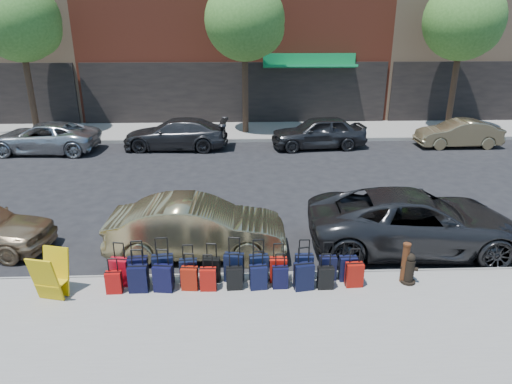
{
  "coord_description": "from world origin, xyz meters",
  "views": [
    {
      "loc": [
        0.16,
        -13.47,
        5.5
      ],
      "look_at": [
        0.61,
        -1.5,
        0.99
      ],
      "focal_mm": 32.0,
      "sensor_mm": 36.0,
      "label": 1
    }
  ],
  "objects_px": {
    "suitcase_front_5": "(234,267)",
    "car_far_0": "(44,138)",
    "tree_right": "(466,22)",
    "car_far_1": "(176,134)",
    "tree_center": "(248,22)",
    "display_rack": "(51,276)",
    "car_near_1": "(197,228)",
    "car_far_2": "(318,132)",
    "bollard": "(405,262)",
    "tree_left": "(22,22)",
    "car_far_3": "(458,133)",
    "car_near_2": "(415,221)",
    "fire_hydrant": "(409,269)"
  },
  "relations": [
    {
      "from": "suitcase_front_5",
      "to": "display_rack",
      "type": "distance_m",
      "value": 3.75
    },
    {
      "from": "suitcase_front_5",
      "to": "car_far_3",
      "type": "bearing_deg",
      "value": 58.2
    },
    {
      "from": "bollard",
      "to": "display_rack",
      "type": "xyz_separation_m",
      "value": [
        -7.39,
        -0.33,
        0.03
      ]
    },
    {
      "from": "car_far_1",
      "to": "car_far_3",
      "type": "height_order",
      "value": "car_far_1"
    },
    {
      "from": "tree_right",
      "to": "fire_hydrant",
      "type": "distance_m",
      "value": 16.99
    },
    {
      "from": "suitcase_front_5",
      "to": "fire_hydrant",
      "type": "distance_m",
      "value": 3.79
    },
    {
      "from": "tree_right",
      "to": "suitcase_front_5",
      "type": "distance_m",
      "value": 18.75
    },
    {
      "from": "tree_right",
      "to": "bollard",
      "type": "bearing_deg",
      "value": -117.27
    },
    {
      "from": "fire_hydrant",
      "to": "car_near_1",
      "type": "distance_m",
      "value": 5.02
    },
    {
      "from": "car_near_2",
      "to": "car_far_0",
      "type": "relative_size",
      "value": 1.14
    },
    {
      "from": "car_far_0",
      "to": "car_far_2",
      "type": "height_order",
      "value": "car_far_2"
    },
    {
      "from": "car_near_1",
      "to": "car_near_2",
      "type": "relative_size",
      "value": 0.81
    },
    {
      "from": "suitcase_front_5",
      "to": "car_far_0",
      "type": "xyz_separation_m",
      "value": [
        -8.48,
        11.29,
        0.19
      ]
    },
    {
      "from": "car_near_1",
      "to": "tree_right",
      "type": "bearing_deg",
      "value": -42.05
    },
    {
      "from": "car_far_2",
      "to": "tree_left",
      "type": "bearing_deg",
      "value": -106.83
    },
    {
      "from": "car_far_2",
      "to": "tree_right",
      "type": "bearing_deg",
      "value": 104.55
    },
    {
      "from": "car_far_3",
      "to": "suitcase_front_5",
      "type": "bearing_deg",
      "value": -42.54
    },
    {
      "from": "display_rack",
      "to": "car_near_1",
      "type": "distance_m",
      "value": 3.46
    },
    {
      "from": "tree_right",
      "to": "car_far_3",
      "type": "xyz_separation_m",
      "value": [
        -0.87,
        -2.75,
        -4.79
      ]
    },
    {
      "from": "tree_left",
      "to": "tree_right",
      "type": "distance_m",
      "value": 21.0
    },
    {
      "from": "tree_left",
      "to": "car_far_1",
      "type": "xyz_separation_m",
      "value": [
        7.15,
        -2.59,
        -4.73
      ]
    },
    {
      "from": "suitcase_front_5",
      "to": "bollard",
      "type": "distance_m",
      "value": 3.7
    },
    {
      "from": "car_near_2",
      "to": "tree_center",
      "type": "bearing_deg",
      "value": 20.5
    },
    {
      "from": "tree_center",
      "to": "car_far_0",
      "type": "distance_m",
      "value": 10.7
    },
    {
      "from": "tree_right",
      "to": "car_far_1",
      "type": "xyz_separation_m",
      "value": [
        -13.85,
        -2.59,
        -4.73
      ]
    },
    {
      "from": "car_near_1",
      "to": "car_far_2",
      "type": "bearing_deg",
      "value": -23.66
    },
    {
      "from": "tree_center",
      "to": "car_far_0",
      "type": "xyz_separation_m",
      "value": [
        -9.12,
        -2.96,
        -4.75
      ]
    },
    {
      "from": "bollard",
      "to": "car_far_1",
      "type": "bearing_deg",
      "value": 118.38
    },
    {
      "from": "tree_left",
      "to": "suitcase_front_5",
      "type": "relative_size",
      "value": 7.17
    },
    {
      "from": "fire_hydrant",
      "to": "car_near_1",
      "type": "xyz_separation_m",
      "value": [
        -4.69,
        1.76,
        0.24
      ]
    },
    {
      "from": "tree_left",
      "to": "tree_center",
      "type": "xyz_separation_m",
      "value": [
        10.5,
        0.0,
        0.0
      ]
    },
    {
      "from": "bollard",
      "to": "car_near_2",
      "type": "bearing_deg",
      "value": 64.13
    },
    {
      "from": "suitcase_front_5",
      "to": "tree_left",
      "type": "bearing_deg",
      "value": 134.61
    },
    {
      "from": "display_rack",
      "to": "car_far_2",
      "type": "relative_size",
      "value": 0.24
    },
    {
      "from": "tree_right",
      "to": "car_far_2",
      "type": "bearing_deg",
      "value": -159.84
    },
    {
      "from": "car_far_0",
      "to": "display_rack",
      "type": "bearing_deg",
      "value": 24.58
    },
    {
      "from": "display_rack",
      "to": "car_far_0",
      "type": "xyz_separation_m",
      "value": [
        -4.78,
        11.81,
        0.01
      ]
    },
    {
      "from": "tree_center",
      "to": "car_near_2",
      "type": "distance_m",
      "value": 14.01
    },
    {
      "from": "car_near_1",
      "to": "car_far_3",
      "type": "xyz_separation_m",
      "value": [
        11.17,
        9.98,
        -0.09
      ]
    },
    {
      "from": "tree_center",
      "to": "car_far_1",
      "type": "height_order",
      "value": "tree_center"
    },
    {
      "from": "tree_left",
      "to": "car_near_2",
      "type": "height_order",
      "value": "tree_left"
    },
    {
      "from": "display_rack",
      "to": "car_far_0",
      "type": "relative_size",
      "value": 0.21
    },
    {
      "from": "tree_left",
      "to": "suitcase_front_5",
      "type": "bearing_deg",
      "value": -55.31
    },
    {
      "from": "display_rack",
      "to": "car_far_1",
      "type": "xyz_separation_m",
      "value": [
        0.99,
        12.19,
        0.03
      ]
    },
    {
      "from": "tree_center",
      "to": "car_far_3",
      "type": "bearing_deg",
      "value": -15.95
    },
    {
      "from": "car_far_1",
      "to": "car_far_2",
      "type": "bearing_deg",
      "value": 92.03
    },
    {
      "from": "display_rack",
      "to": "car_far_1",
      "type": "distance_m",
      "value": 12.23
    },
    {
      "from": "tree_center",
      "to": "car_far_1",
      "type": "distance_m",
      "value": 6.35
    },
    {
      "from": "tree_right",
      "to": "car_far_2",
      "type": "height_order",
      "value": "tree_right"
    },
    {
      "from": "bollard",
      "to": "car_far_0",
      "type": "distance_m",
      "value": 16.73
    }
  ]
}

